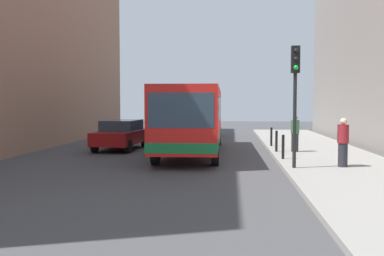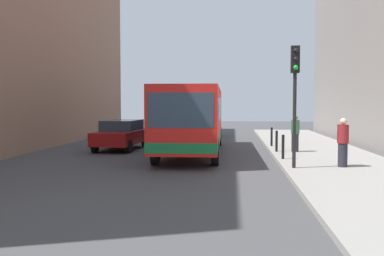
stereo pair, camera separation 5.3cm
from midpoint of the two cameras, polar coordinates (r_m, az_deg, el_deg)
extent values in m
plane|color=#424244|center=(16.83, 0.30, -4.75)|extent=(80.00, 80.00, 0.00)
cube|color=gray|center=(17.21, 18.58, -4.50)|extent=(4.40, 40.00, 0.15)
cube|color=red|center=(20.39, 0.19, 1.59)|extent=(2.67, 11.04, 2.50)
cube|color=#197238|center=(20.44, 0.19, -1.08)|extent=(2.69, 11.06, 0.36)
cube|color=#2D3D4C|center=(14.93, -1.38, 2.31)|extent=(2.26, 0.10, 1.20)
cube|color=#2D3D4C|center=(20.88, 0.29, 2.59)|extent=(2.67, 9.44, 1.00)
cylinder|color=black|center=(16.54, 3.09, -3.16)|extent=(0.30, 1.00, 1.00)
cylinder|color=black|center=(16.74, -4.67, -3.08)|extent=(0.30, 1.00, 1.00)
cylinder|color=black|center=(24.30, 3.54, -1.10)|extent=(0.30, 1.00, 1.00)
cylinder|color=black|center=(24.44, -1.77, -1.07)|extent=(0.30, 1.00, 1.00)
cube|color=maroon|center=(22.48, -9.07, -1.13)|extent=(2.05, 4.50, 0.64)
cube|color=#2D3D4C|center=(22.58, -8.97, 0.36)|extent=(1.74, 2.55, 0.52)
cylinder|color=black|center=(20.83, -8.17, -2.35)|extent=(0.26, 0.65, 0.64)
cylinder|color=black|center=(21.37, -12.39, -2.26)|extent=(0.26, 0.65, 0.64)
cylinder|color=black|center=(23.71, -6.07, -1.66)|extent=(0.26, 0.65, 0.64)
cylinder|color=black|center=(24.18, -9.83, -1.59)|extent=(0.26, 0.65, 0.64)
cube|color=navy|center=(30.81, 1.74, 0.09)|extent=(2.12, 4.52, 0.64)
cube|color=#2D3D4C|center=(30.94, 1.78, 1.18)|extent=(1.78, 2.57, 0.52)
cylinder|color=black|center=(29.25, 2.93, -0.71)|extent=(0.27, 0.65, 0.64)
cylinder|color=black|center=(29.48, -0.24, -0.68)|extent=(0.27, 0.65, 0.64)
cylinder|color=black|center=(32.22, 3.55, -0.35)|extent=(0.27, 0.65, 0.64)
cylinder|color=black|center=(32.43, 0.67, -0.32)|extent=(0.27, 0.65, 0.64)
cylinder|color=black|center=(15.22, 13.22, 0.93)|extent=(0.12, 0.12, 3.20)
cube|color=black|center=(15.28, 13.32, 8.63)|extent=(0.28, 0.24, 0.90)
sphere|color=black|center=(15.18, 13.40, 9.73)|extent=(0.16, 0.16, 0.16)
sphere|color=black|center=(15.15, 13.39, 8.68)|extent=(0.16, 0.16, 0.16)
sphere|color=green|center=(15.12, 13.37, 7.62)|extent=(0.16, 0.16, 0.16)
cylinder|color=black|center=(17.66, 11.79, -2.40)|extent=(0.11, 0.11, 0.95)
cylinder|color=black|center=(20.23, 10.97, -1.68)|extent=(0.11, 0.11, 0.95)
cylinder|color=black|center=(22.81, 10.34, -1.12)|extent=(0.11, 0.11, 0.95)
cylinder|color=#26262D|center=(16.02, 19.01, -3.32)|extent=(0.32, 0.32, 0.82)
cylinder|color=maroon|center=(15.95, 19.06, -0.73)|extent=(0.38, 0.38, 0.63)
sphere|color=beige|center=(15.93, 19.09, 0.81)|extent=(0.23, 0.23, 0.23)
cylinder|color=#26262D|center=(20.40, 13.27, -1.87)|extent=(0.32, 0.32, 0.81)
cylinder|color=#336B3F|center=(20.35, 13.29, 0.13)|extent=(0.38, 0.38, 0.62)
sphere|color=#8C6647|center=(20.33, 13.31, 1.32)|extent=(0.22, 0.22, 0.22)
camera|label=1|loc=(0.03, -89.92, 0.00)|focal=41.20mm
camera|label=2|loc=(0.03, 90.08, 0.00)|focal=41.20mm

